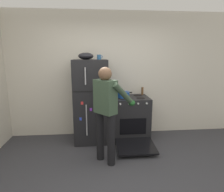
# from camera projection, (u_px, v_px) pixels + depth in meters

# --- Properties ---
(ground) EXTENTS (8.00, 8.00, 0.00)m
(ground) POSITION_uv_depth(u_px,v_px,m) (118.00, 186.00, 2.66)
(ground) COLOR #38383D
(kitchen_wall_back) EXTENTS (6.00, 0.10, 2.70)m
(kitchen_wall_back) POSITION_uv_depth(u_px,v_px,m) (108.00, 75.00, 4.28)
(kitchen_wall_back) COLOR silver
(kitchen_wall_back) RESTS_ON ground
(refrigerator) EXTENTS (0.68, 0.72, 1.69)m
(refrigerator) POSITION_uv_depth(u_px,v_px,m) (91.00, 101.00, 3.98)
(refrigerator) COLOR black
(refrigerator) RESTS_ON ground
(stove_range) EXTENTS (0.76, 1.23, 0.92)m
(stove_range) POSITION_uv_depth(u_px,v_px,m) (130.00, 119.00, 4.12)
(stove_range) COLOR black
(stove_range) RESTS_ON ground
(person_cook) EXTENTS (0.71, 0.73, 1.60)m
(person_cook) POSITION_uv_depth(u_px,v_px,m) (107.00, 107.00, 3.12)
(person_cook) COLOR black
(person_cook) RESTS_ON ground
(red_pot) EXTENTS (0.35, 0.25, 0.12)m
(red_pot) POSITION_uv_depth(u_px,v_px,m) (123.00, 95.00, 3.96)
(red_pot) COLOR #19479E
(red_pot) RESTS_ON stove_range
(coffee_mug) EXTENTS (0.11, 0.08, 0.10)m
(coffee_mug) POSITION_uv_depth(u_px,v_px,m) (99.00, 57.00, 3.86)
(coffee_mug) COLOR #2D6093
(coffee_mug) RESTS_ON refrigerator
(pepper_mill) EXTENTS (0.05, 0.05, 0.17)m
(pepper_mill) POSITION_uv_depth(u_px,v_px,m) (142.00, 91.00, 4.24)
(pepper_mill) COLOR brown
(pepper_mill) RESTS_ON stove_range
(mixing_bowl) EXTENTS (0.30, 0.30, 0.14)m
(mixing_bowl) POSITION_uv_depth(u_px,v_px,m) (86.00, 56.00, 3.78)
(mixing_bowl) COLOR black
(mixing_bowl) RESTS_ON refrigerator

